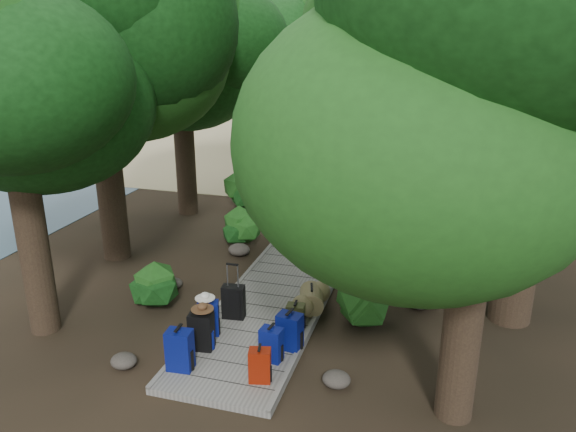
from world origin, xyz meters
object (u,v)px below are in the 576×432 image
(backpack_left_a, at_px, (180,348))
(backpack_left_c, at_px, (208,316))
(lone_suitcase_on_sand, at_px, (364,175))
(backpack_right_b, at_px, (271,343))
(backpack_right_c, at_px, (290,329))
(sun_lounger, at_px, (449,166))
(kayak, at_px, (292,162))
(backpack_right_a, at_px, (260,364))
(suitcase_on_boardwalk, at_px, (234,302))
(duffel_right_khaki, at_px, (311,299))
(backpack_left_b, at_px, (201,329))
(backpack_right_d, at_px, (296,315))

(backpack_left_a, relative_size, backpack_left_c, 1.10)
(backpack_left_c, height_order, lone_suitcase_on_sand, backpack_left_c)
(backpack_right_b, xyz_separation_m, backpack_right_c, (0.18, 0.44, 0.03))
(backpack_right_c, relative_size, sun_lounger, 0.37)
(kayak, bearing_deg, sun_lounger, 8.51)
(backpack_left_c, bearing_deg, backpack_right_a, -58.33)
(suitcase_on_boardwalk, bearing_deg, backpack_right_b, -52.78)
(duffel_right_khaki, bearing_deg, backpack_left_b, -143.01)
(backpack_left_b, height_order, backpack_right_d, backpack_left_b)
(backpack_right_b, distance_m, sun_lounger, 13.94)
(backpack_left_b, distance_m, backpack_right_c, 1.49)
(backpack_right_a, xyz_separation_m, kayak, (-3.45, 13.89, -0.26))
(backpack_right_a, bearing_deg, sun_lounger, 66.80)
(backpack_right_c, xyz_separation_m, backpack_right_d, (-0.09, 0.70, -0.10))
(backpack_left_a, bearing_deg, backpack_right_b, 21.83)
(backpack_left_a, relative_size, backpack_right_d, 1.53)
(duffel_right_khaki, distance_m, lone_suitcase_on_sand, 9.70)
(backpack_left_b, relative_size, sun_lounger, 0.38)
(backpack_right_a, xyz_separation_m, backpack_right_c, (0.18, 1.03, 0.05))
(backpack_right_a, xyz_separation_m, lone_suitcase_on_sand, (-0.30, 12.13, -0.09))
(backpack_right_a, xyz_separation_m, sun_lounger, (2.55, 14.29, -0.09))
(backpack_right_b, distance_m, duffel_right_khaki, 1.87)
(backpack_left_a, relative_size, backpack_left_b, 1.03)
(backpack_right_d, bearing_deg, backpack_right_b, -99.62)
(backpack_left_b, xyz_separation_m, sun_lounger, (3.80, 13.70, -0.16))
(kayak, bearing_deg, backpack_right_d, -69.12)
(kayak, bearing_deg, backpack_right_b, -70.81)
(suitcase_on_boardwalk, bearing_deg, duffel_right_khaki, 21.30)
(backpack_right_c, bearing_deg, kayak, 115.01)
(backpack_right_b, distance_m, backpack_right_d, 1.14)
(backpack_left_b, height_order, backpack_right_c, backpack_left_b)
(backpack_left_c, height_order, sun_lounger, backpack_left_c)
(backpack_left_c, height_order, duffel_right_khaki, backpack_left_c)
(backpack_right_b, relative_size, suitcase_on_boardwalk, 0.99)
(sun_lounger, bearing_deg, backpack_right_a, -91.43)
(duffel_right_khaki, distance_m, sun_lounger, 12.07)
(backpack_right_b, height_order, duffel_right_khaki, backpack_right_b)
(backpack_left_a, distance_m, backpack_right_a, 1.33)
(backpack_right_a, distance_m, lone_suitcase_on_sand, 12.14)
(backpack_right_c, distance_m, kayak, 13.37)
(lone_suitcase_on_sand, bearing_deg, backpack_left_c, -107.45)
(backpack_left_c, distance_m, kayak, 13.01)
(kayak, bearing_deg, backpack_left_b, -75.94)
(backpack_left_a, distance_m, sun_lounger, 14.87)
(backpack_right_b, height_order, lone_suitcase_on_sand, backpack_right_b)
(lone_suitcase_on_sand, height_order, kayak, lone_suitcase_on_sand)
(backpack_left_a, height_order, lone_suitcase_on_sand, backpack_left_a)
(backpack_right_c, bearing_deg, backpack_right_b, -103.60)
(backpack_left_c, bearing_deg, duffel_right_khaki, 22.37)
(kayak, relative_size, sun_lounger, 1.48)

